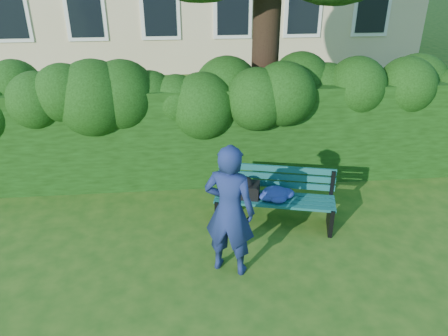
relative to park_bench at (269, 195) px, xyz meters
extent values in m
plane|color=#225014|center=(-0.69, -0.51, -0.50)|extent=(80.00, 80.00, 0.00)
cube|color=white|center=(-6.69, 9.47, 1.50)|extent=(1.30, 0.08, 1.60)
cube|color=black|center=(-6.69, 9.43, 1.50)|extent=(1.05, 0.04, 1.35)
cube|color=white|center=(-4.29, 9.47, 1.50)|extent=(1.30, 0.08, 1.60)
cube|color=black|center=(-4.29, 9.43, 1.50)|extent=(1.05, 0.04, 1.35)
cube|color=white|center=(-1.89, 9.47, 1.50)|extent=(1.30, 0.08, 1.60)
cube|color=black|center=(-1.89, 9.43, 1.50)|extent=(1.05, 0.04, 1.35)
cube|color=white|center=(0.51, 9.47, 1.50)|extent=(1.30, 0.08, 1.60)
cube|color=black|center=(0.51, 9.43, 1.50)|extent=(1.05, 0.04, 1.35)
cube|color=white|center=(2.91, 9.47, 1.50)|extent=(1.30, 0.08, 1.60)
cube|color=black|center=(2.91, 9.43, 1.50)|extent=(1.05, 0.04, 1.35)
cube|color=white|center=(5.31, 9.47, 1.50)|extent=(1.30, 0.08, 1.60)
cube|color=black|center=(5.31, 9.43, 1.50)|extent=(1.05, 0.04, 1.35)
cube|color=black|center=(-0.69, 1.69, 0.40)|extent=(10.00, 1.00, 1.80)
cylinder|color=black|center=(0.32, 2.42, 1.90)|extent=(0.51, 0.51, 4.81)
cube|color=#0E4947|center=(0.03, -0.24, -0.05)|extent=(1.80, 0.54, 0.04)
cube|color=#0E4947|center=(0.06, -0.12, -0.05)|extent=(1.80, 0.54, 0.04)
cube|color=#0E4947|center=(0.09, 0.00, -0.05)|extent=(1.80, 0.54, 0.04)
cube|color=#0E4947|center=(0.12, 0.11, -0.05)|extent=(1.80, 0.54, 0.04)
cube|color=#0E4947|center=(0.14, 0.19, 0.08)|extent=(1.78, 0.48, 0.10)
cube|color=#0E4947|center=(0.14, 0.20, 0.21)|extent=(1.78, 0.48, 0.10)
cube|color=#0E4947|center=(0.15, 0.21, 0.34)|extent=(1.78, 0.48, 0.10)
cube|color=black|center=(-0.76, 0.15, -0.28)|extent=(0.18, 0.50, 0.44)
cube|color=black|center=(-0.70, 0.40, 0.15)|extent=(0.07, 0.07, 0.45)
cube|color=black|center=(-0.77, 0.10, -0.06)|extent=(0.16, 0.42, 0.05)
cube|color=black|center=(0.91, -0.27, -0.28)|extent=(0.18, 0.50, 0.44)
cube|color=black|center=(0.98, -0.02, 0.15)|extent=(0.07, 0.07, 0.45)
cube|color=black|center=(0.90, -0.32, -0.06)|extent=(0.16, 0.42, 0.05)
cube|color=white|center=(-0.35, 0.00, -0.02)|extent=(0.21, 0.17, 0.02)
cube|color=black|center=(-0.37, 0.05, 0.08)|extent=(0.50, 0.39, 0.22)
imported|color=navy|center=(-0.73, -1.06, 0.41)|extent=(0.78, 0.67, 1.82)
camera|label=1|loc=(-1.25, -5.74, 3.36)|focal=35.00mm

